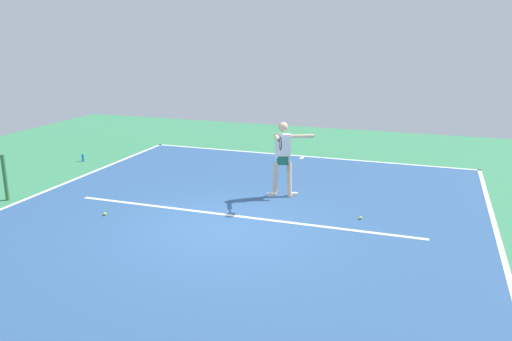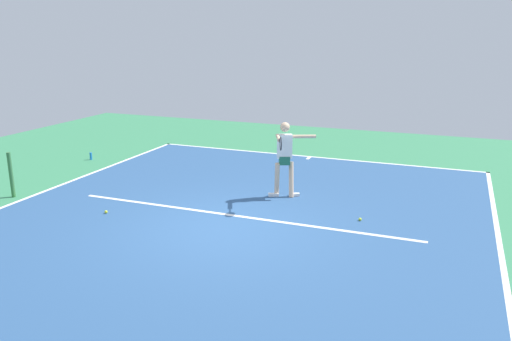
{
  "view_description": "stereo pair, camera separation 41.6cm",
  "coord_description": "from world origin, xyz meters",
  "px_view_note": "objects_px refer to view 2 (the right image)",
  "views": [
    {
      "loc": [
        -3.68,
        8.73,
        3.76
      ],
      "look_at": [
        -0.24,
        -1.18,
        0.9
      ],
      "focal_mm": 36.14,
      "sensor_mm": 36.0,
      "label": 1
    },
    {
      "loc": [
        -4.07,
        8.59,
        3.76
      ],
      "look_at": [
        -0.24,
        -1.18,
        0.9
      ],
      "focal_mm": 36.14,
      "sensor_mm": 36.0,
      "label": 2
    }
  ],
  "objects_px": {
    "water_bottle": "(91,156)",
    "tennis_ball_by_sideline": "(106,212)",
    "tennis_player": "(285,154)",
    "tennis_ball_by_baseline": "(360,219)",
    "net_post": "(11,175)"
  },
  "relations": [
    {
      "from": "tennis_ball_by_baseline",
      "to": "water_bottle",
      "type": "xyz_separation_m",
      "value": [
        8.49,
        -2.21,
        0.08
      ]
    },
    {
      "from": "tennis_ball_by_sideline",
      "to": "tennis_ball_by_baseline",
      "type": "distance_m",
      "value": 5.34
    },
    {
      "from": "tennis_player",
      "to": "tennis_ball_by_baseline",
      "type": "distance_m",
      "value": 2.37
    },
    {
      "from": "tennis_ball_by_baseline",
      "to": "water_bottle",
      "type": "distance_m",
      "value": 8.78
    },
    {
      "from": "tennis_player",
      "to": "water_bottle",
      "type": "height_order",
      "value": "tennis_player"
    },
    {
      "from": "tennis_player",
      "to": "tennis_ball_by_baseline",
      "type": "bearing_deg",
      "value": 130.5
    },
    {
      "from": "tennis_player",
      "to": "tennis_ball_by_sideline",
      "type": "height_order",
      "value": "tennis_player"
    },
    {
      "from": "tennis_player",
      "to": "tennis_ball_by_sideline",
      "type": "bearing_deg",
      "value": 14.32
    },
    {
      "from": "water_bottle",
      "to": "tennis_ball_by_sideline",
      "type": "bearing_deg",
      "value": 132.07
    },
    {
      "from": "net_post",
      "to": "tennis_ball_by_baseline",
      "type": "bearing_deg",
      "value": -169.94
    },
    {
      "from": "net_post",
      "to": "tennis_player",
      "type": "height_order",
      "value": "tennis_player"
    },
    {
      "from": "net_post",
      "to": "water_bottle",
      "type": "relative_size",
      "value": 4.86
    },
    {
      "from": "tennis_ball_by_sideline",
      "to": "net_post",
      "type": "bearing_deg",
      "value": -2.97
    },
    {
      "from": "tennis_player",
      "to": "water_bottle",
      "type": "bearing_deg",
      "value": -34.59
    },
    {
      "from": "net_post",
      "to": "tennis_ball_by_sideline",
      "type": "bearing_deg",
      "value": 177.03
    }
  ]
}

